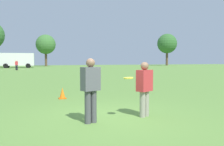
# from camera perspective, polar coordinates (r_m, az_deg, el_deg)

# --- Properties ---
(ground_plane) EXTENTS (146.59, 146.59, 0.00)m
(ground_plane) POSITION_cam_1_polar(r_m,az_deg,el_deg) (6.75, -0.51, -10.89)
(ground_plane) COLOR #608C3D
(player_thrower) EXTENTS (0.53, 0.41, 1.69)m
(player_thrower) POSITION_cam_1_polar(r_m,az_deg,el_deg) (5.99, -5.34, -3.40)
(player_thrower) COLOR #4C4C51
(player_thrower) RESTS_ON ground
(player_defender) EXTENTS (0.54, 0.45, 1.59)m
(player_defender) POSITION_cam_1_polar(r_m,az_deg,el_deg) (6.73, 8.06, -3.26)
(player_defender) COLOR gray
(player_defender) RESTS_ON ground
(frisbee) EXTENTS (0.27, 0.27, 0.05)m
(frisbee) POSITION_cam_1_polar(r_m,az_deg,el_deg) (6.32, 4.11, -1.23)
(frisbee) COLOR yellow
(traffic_cone) EXTENTS (0.32, 0.32, 0.48)m
(traffic_cone) POSITION_cam_1_polar(r_m,az_deg,el_deg) (10.07, -12.20, -4.95)
(traffic_cone) COLOR #D8590C
(traffic_cone) RESTS_ON ground
(box_truck) EXTENTS (8.60, 3.25, 3.18)m
(box_truck) POSITION_cam_1_polar(r_m,az_deg,el_deg) (53.96, -23.05, 3.04)
(box_truck) COLOR white
(box_truck) RESTS_ON ground
(bystander_sideline_watcher) EXTENTS (0.34, 0.47, 1.56)m
(bystander_sideline_watcher) POSITION_cam_1_polar(r_m,az_deg,el_deg) (43.50, -5.76, 2.15)
(bystander_sideline_watcher) COLOR #1E234C
(bystander_sideline_watcher) RESTS_ON ground
(bystander_far_jogger) EXTENTS (0.48, 0.30, 1.69)m
(bystander_far_jogger) POSITION_cam_1_polar(r_m,az_deg,el_deg) (41.18, -22.62, 1.98)
(bystander_far_jogger) COLOR black
(bystander_far_jogger) RESTS_ON ground
(tree_far_west_pine) EXTENTS (5.36, 5.36, 8.71)m
(tree_far_west_pine) POSITION_cam_1_polar(r_m,az_deg,el_deg) (66.16, -16.12, 6.82)
(tree_far_west_pine) COLOR brown
(tree_far_west_pine) RESTS_ON ground
(tree_horizon_center) EXTENTS (6.18, 6.18, 10.04)m
(tree_horizon_center) POSITION_cam_1_polar(r_m,az_deg,el_deg) (75.37, 13.51, 7.09)
(tree_horizon_center) COLOR brown
(tree_horizon_center) RESTS_ON ground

